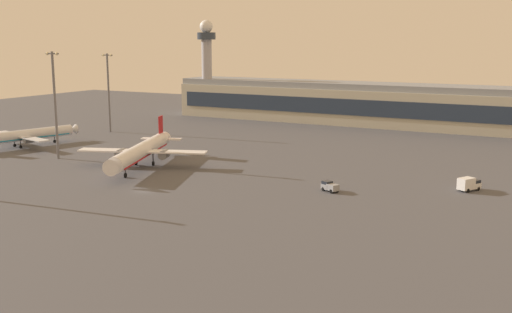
# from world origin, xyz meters

# --- Properties ---
(ground_plane) EXTENTS (416.00, 416.00, 0.00)m
(ground_plane) POSITION_xyz_m (0.00, 0.00, 0.00)
(ground_plane) COLOR #4C4C51
(terminal_building) EXTENTS (155.17, 22.40, 16.40)m
(terminal_building) POSITION_xyz_m (4.42, 130.02, 8.09)
(terminal_building) COLOR #B2AD99
(terminal_building) RESTS_ON ground
(control_tower) EXTENTS (8.00, 8.00, 41.64)m
(control_tower) POSITION_xyz_m (-61.78, 122.45, 23.95)
(control_tower) COLOR #A8A8B2
(control_tower) RESTS_ON ground
(airplane_near_gate) EXTENTS (33.87, 42.99, 11.44)m
(airplane_near_gate) POSITION_xyz_m (-17.03, 20.73, 4.33)
(airplane_near_gate) COLOR white
(airplane_near_gate) RESTS_ON ground
(airplane_taxiway_distant) EXTENTS (28.92, 36.86, 9.58)m
(airplane_taxiway_distant) POSITION_xyz_m (-69.74, 27.51, 3.62)
(airplane_taxiway_distant) COLOR silver
(airplane_taxiway_distant) RESTS_ON ground
(baggage_tractor) EXTENTS (4.58, 3.64, 2.25)m
(baggage_tractor) POSITION_xyz_m (36.79, 19.27, 1.18)
(baggage_tractor) COLOR gray
(baggage_tractor) RESTS_ON ground
(catering_truck) EXTENTS (4.79, 6.08, 3.05)m
(catering_truck) POSITION_xyz_m (63.91, 34.62, 1.58)
(catering_truck) COLOR white
(catering_truck) RESTS_ON ground
(apron_light_east) EXTENTS (4.80, 0.90, 28.41)m
(apron_light_east) POSITION_xyz_m (-67.63, 65.61, 16.08)
(apron_light_east) COLOR slate
(apron_light_east) RESTS_ON ground
(apron_light_central) EXTENTS (4.80, 0.90, 30.09)m
(apron_light_central) POSITION_xyz_m (-45.70, 18.93, 16.94)
(apron_light_central) COLOR slate
(apron_light_central) RESTS_ON ground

